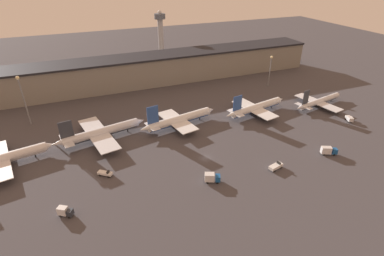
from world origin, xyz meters
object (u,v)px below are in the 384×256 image
(airplane_4, at_px, (319,101))
(service_vehicle_2, at_px, (65,211))
(airplane_3, at_px, (256,108))
(service_vehicle_1, at_px, (349,119))
(service_vehicle_0, at_px, (328,150))
(service_vehicle_4, at_px, (212,177))
(airplane_0, at_px, (0,159))
(service_vehicle_3, at_px, (276,166))
(service_vehicle_5, at_px, (105,173))
(airplane_2, at_px, (179,120))
(control_tower, at_px, (161,32))
(airplane_1, at_px, (101,132))

(airplane_4, distance_m, service_vehicle_2, 147.16)
(airplane_3, xyz_separation_m, service_vehicle_1, (41.51, -27.02, -2.01))
(service_vehicle_1, bearing_deg, service_vehicle_0, 143.56)
(airplane_3, xyz_separation_m, service_vehicle_4, (-48.73, -45.10, -1.51))
(airplane_0, distance_m, airplane_4, 165.93)
(airplane_3, distance_m, airplane_4, 40.62)
(airplane_3, relative_size, service_vehicle_3, 6.29)
(service_vehicle_5, bearing_deg, airplane_0, -172.12)
(service_vehicle_0, bearing_deg, service_vehicle_4, -158.12)
(airplane_4, bearing_deg, service_vehicle_2, -176.50)
(airplane_4, bearing_deg, service_vehicle_3, -156.46)
(airplane_2, relative_size, control_tower, 1.08)
(service_vehicle_2, bearing_deg, control_tower, 95.62)
(airplane_3, height_order, service_vehicle_1, airplane_3)
(airplane_2, bearing_deg, service_vehicle_4, -105.54)
(service_vehicle_3, bearing_deg, control_tower, 74.83)
(airplane_4, xyz_separation_m, service_vehicle_4, (-88.97, -39.67, -0.83))
(airplane_1, relative_size, service_vehicle_3, 6.59)
(airplane_3, height_order, service_vehicle_0, airplane_3)
(airplane_2, relative_size, service_vehicle_2, 8.22)
(service_vehicle_3, distance_m, control_tower, 168.93)
(airplane_4, relative_size, service_vehicle_0, 5.53)
(airplane_0, distance_m, service_vehicle_3, 114.13)
(airplane_2, bearing_deg, service_vehicle_0, -54.54)
(airplane_4, bearing_deg, airplane_2, 163.75)
(airplane_0, xyz_separation_m, control_tower, (107.29, 123.07, 20.33))
(service_vehicle_3, bearing_deg, airplane_1, 126.70)
(service_vehicle_2, height_order, control_tower, control_tower)
(airplane_2, bearing_deg, service_vehicle_2, -152.98)
(airplane_0, relative_size, airplane_4, 1.07)
(airplane_4, bearing_deg, service_vehicle_4, -167.12)
(service_vehicle_5, bearing_deg, airplane_1, 123.14)
(airplane_3, relative_size, airplane_4, 1.07)
(airplane_2, distance_m, airplane_4, 85.69)
(airplane_2, relative_size, service_vehicle_3, 6.50)
(airplane_2, height_order, service_vehicle_4, airplane_2)
(airplane_1, xyz_separation_m, service_vehicle_5, (-2.32, -29.41, -2.61))
(airplane_2, relative_size, service_vehicle_4, 6.72)
(airplane_4, xyz_separation_m, control_tower, (-58.62, 125.32, 21.05))
(airplane_0, height_order, airplane_2, airplane_2)
(airplane_0, xyz_separation_m, service_vehicle_4, (76.94, -41.92, -1.56))
(airplane_2, bearing_deg, airplane_3, -13.92)
(service_vehicle_4, bearing_deg, airplane_3, 66.26)
(airplane_4, height_order, service_vehicle_2, airplane_4)
(airplane_2, distance_m, service_vehicle_1, 91.42)
(service_vehicle_0, xyz_separation_m, service_vehicle_4, (-56.04, 2.26, 0.01))
(control_tower, bearing_deg, service_vehicle_0, -81.27)
(airplane_0, height_order, airplane_4, airplane_0)
(service_vehicle_0, height_order, service_vehicle_5, service_vehicle_0)
(service_vehicle_0, height_order, service_vehicle_4, service_vehicle_4)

